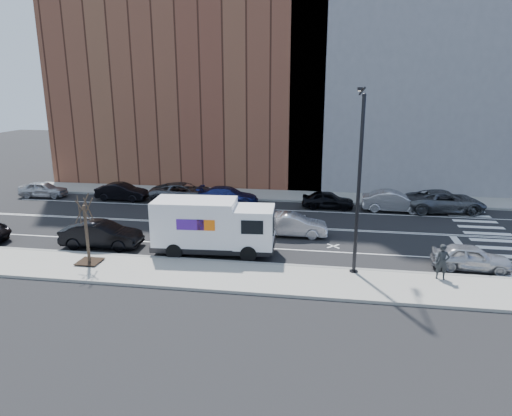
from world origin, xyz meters
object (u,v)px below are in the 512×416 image
(pedestrian, at_px, (442,262))
(far_parked_b, at_px, (122,192))
(driving_sedan, at_px, (293,225))
(near_parked_front, at_px, (471,257))
(fedex_van, at_px, (213,226))
(far_parked_a, at_px, (43,189))

(pedestrian, bearing_deg, far_parked_b, 156.78)
(driving_sedan, relative_size, near_parked_front, 1.12)
(fedex_van, height_order, far_parked_a, fedex_van)
(far_parked_a, bearing_deg, far_parked_b, -94.04)
(fedex_van, height_order, pedestrian, fedex_van)
(far_parked_a, bearing_deg, pedestrian, -118.03)
(far_parked_a, distance_m, pedestrian, 32.59)
(fedex_van, relative_size, far_parked_a, 1.76)
(fedex_van, bearing_deg, driving_sedan, 38.86)
(far_parked_a, height_order, pedestrian, pedestrian)
(driving_sedan, bearing_deg, near_parked_front, -114.27)
(fedex_van, xyz_separation_m, driving_sedan, (4.27, 3.90, -0.93))
(fedex_van, height_order, far_parked_b, fedex_van)
(far_parked_a, relative_size, near_parked_front, 1.02)
(far_parked_b, bearing_deg, far_parked_a, 91.83)
(far_parked_a, bearing_deg, fedex_van, -126.12)
(near_parked_front, height_order, pedestrian, pedestrian)
(fedex_van, height_order, driving_sedan, fedex_van)
(far_parked_b, bearing_deg, pedestrian, -118.56)
(far_parked_b, bearing_deg, near_parked_front, -113.14)
(far_parked_a, relative_size, far_parked_b, 0.93)
(driving_sedan, relative_size, pedestrian, 2.49)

